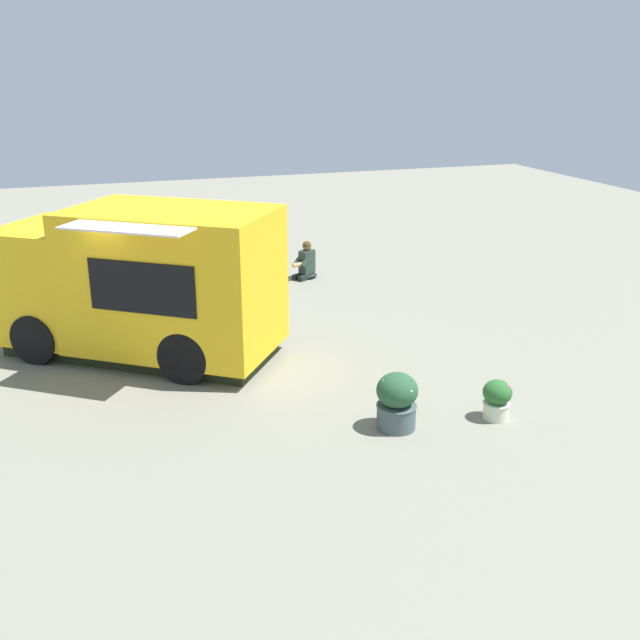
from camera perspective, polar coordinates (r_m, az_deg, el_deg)
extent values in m
plane|color=gray|center=(13.62, -11.81, -2.22)|extent=(40.00, 40.00, 0.00)
cube|color=yellow|center=(12.75, -11.09, 3.07)|extent=(3.62, 3.90, 2.36)
cube|color=yellow|center=(14.06, -19.65, 2.96)|extent=(2.43, 2.31, 1.96)
cube|color=black|center=(14.40, -22.03, 4.45)|extent=(1.35, 0.99, 0.74)
cube|color=black|center=(11.85, -13.46, 2.38)|extent=(1.10, 1.50, 0.83)
cube|color=silver|center=(11.37, -14.59, 6.79)|extent=(1.66, 1.97, 0.03)
cube|color=black|center=(13.50, -13.42, -2.01)|extent=(3.99, 4.62, 0.24)
cylinder|color=black|center=(14.89, -16.67, 0.98)|extent=(0.69, 0.83, 0.86)
cylinder|color=black|center=(13.49, -20.90, -1.36)|extent=(0.69, 0.83, 0.86)
cylinder|color=black|center=(13.58, -6.81, -0.07)|extent=(0.69, 0.83, 0.86)
cylinder|color=black|center=(12.03, -10.32, -2.82)|extent=(0.69, 0.83, 0.86)
ellipsoid|color=black|center=(17.76, -1.00, 3.44)|extent=(0.65, 0.67, 0.12)
cube|color=black|center=(17.68, -1.66, 3.37)|extent=(0.28, 0.36, 0.11)
cube|color=black|center=(17.55, -1.17, 3.25)|extent=(0.28, 0.36, 0.11)
cube|color=#293A31|center=(17.67, -1.00, 4.47)|extent=(0.38, 0.43, 0.55)
sphere|color=brown|center=(17.58, -1.01, 5.64)|extent=(0.20, 0.20, 0.20)
sphere|color=#493718|center=(17.58, -1.01, 5.72)|extent=(0.21, 0.21, 0.21)
cube|color=#293A31|center=(17.62, -1.57, 4.67)|extent=(0.26, 0.34, 0.28)
cube|color=#293A31|center=(17.48, -1.03, 4.56)|extent=(0.26, 0.34, 0.28)
cylinder|color=tan|center=(17.45, -1.66, 4.25)|extent=(0.17, 0.32, 0.09)
cube|color=#6E9E4C|center=(17.44, -1.67, 4.31)|extent=(0.12, 0.26, 0.02)
cylinder|color=#455556|center=(10.57, 5.84, -7.31)|extent=(0.55, 0.55, 0.36)
torus|color=#405554|center=(10.50, 5.87, -6.51)|extent=(0.57, 0.57, 0.04)
ellipsoid|color=#265131|center=(10.40, 5.91, -5.36)|extent=(0.58, 0.58, 0.49)
sphere|color=silver|center=(10.30, 5.00, -4.63)|extent=(0.06, 0.06, 0.06)
sphere|color=silver|center=(10.29, 4.95, -4.71)|extent=(0.07, 0.07, 0.07)
sphere|color=silver|center=(10.22, 6.85, -5.42)|extent=(0.09, 0.09, 0.09)
sphere|color=silver|center=(10.48, 5.22, -4.35)|extent=(0.07, 0.07, 0.07)
cylinder|color=beige|center=(11.09, 13.28, -6.72)|extent=(0.36, 0.36, 0.25)
torus|color=beige|center=(11.05, 13.32, -6.20)|extent=(0.39, 0.39, 0.04)
ellipsoid|color=#2A5F29|center=(10.98, 13.39, -5.39)|extent=(0.42, 0.42, 0.36)
sphere|color=#D94579|center=(11.06, 13.82, -4.74)|extent=(0.07, 0.07, 0.07)
sphere|color=#F3487D|center=(10.96, 14.26, -5.12)|extent=(0.07, 0.07, 0.07)
sphere|color=#DA3E7B|center=(10.93, 14.12, -4.96)|extent=(0.08, 0.08, 0.08)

